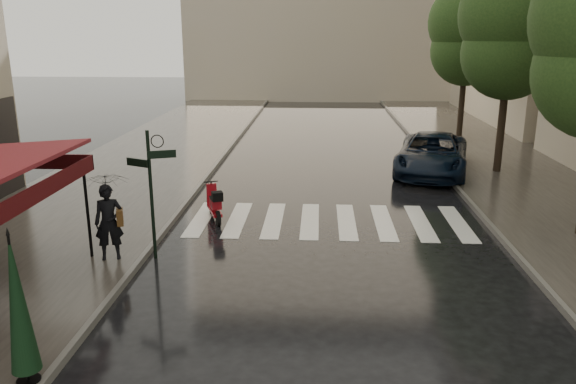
# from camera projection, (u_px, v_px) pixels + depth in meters

# --- Properties ---
(ground) EXTENTS (120.00, 120.00, 0.00)m
(ground) POSITION_uv_depth(u_px,v_px,m) (174.00, 321.00, 10.52)
(ground) COLOR black
(ground) RESTS_ON ground
(sidewalk_near) EXTENTS (6.00, 60.00, 0.12)m
(sidewalk_near) POSITION_uv_depth(u_px,v_px,m) (138.00, 168.00, 22.27)
(sidewalk_near) COLOR #38332D
(sidewalk_near) RESTS_ON ground
(sidewalk_far) EXTENTS (5.50, 60.00, 0.12)m
(sidewalk_far) POSITION_uv_depth(u_px,v_px,m) (516.00, 173.00, 21.48)
(sidewalk_far) COLOR #38332D
(sidewalk_far) RESTS_ON ground
(curb_near) EXTENTS (0.12, 60.00, 0.16)m
(curb_near) POSITION_uv_depth(u_px,v_px,m) (214.00, 168.00, 22.10)
(curb_near) COLOR #595651
(curb_near) RESTS_ON ground
(curb_far) EXTENTS (0.12, 60.00, 0.16)m
(curb_far) POSITION_uv_depth(u_px,v_px,m) (442.00, 171.00, 21.62)
(curb_far) COLOR #595651
(curb_far) RESTS_ON ground
(crosswalk) EXTENTS (7.85, 3.20, 0.01)m
(crosswalk) POSITION_uv_depth(u_px,v_px,m) (328.00, 221.00, 16.12)
(crosswalk) COLOR silver
(crosswalk) RESTS_ON ground
(signpost) EXTENTS (1.17, 0.29, 3.10)m
(signpost) POSITION_uv_depth(u_px,v_px,m) (151.00, 185.00, 12.97)
(signpost) COLOR black
(signpost) RESTS_ON ground
(tree_mid) EXTENTS (3.80, 3.80, 8.34)m
(tree_mid) POSITION_uv_depth(u_px,v_px,m) (512.00, 22.00, 20.01)
(tree_mid) COLOR black
(tree_mid) RESTS_ON sidewalk_far
(tree_far) EXTENTS (3.80, 3.80, 8.16)m
(tree_far) POSITION_uv_depth(u_px,v_px,m) (468.00, 28.00, 26.76)
(tree_far) COLOR black
(tree_far) RESTS_ON sidewalk_far
(pedestrian_with_umbrella) EXTENTS (1.34, 1.35, 2.52)m
(pedestrian_with_umbrella) POSITION_uv_depth(u_px,v_px,m) (106.00, 190.00, 12.70)
(pedestrian_with_umbrella) COLOR black
(pedestrian_with_umbrella) RESTS_ON sidewalk_near
(scooter) EXTENTS (0.75, 1.50, 1.03)m
(scooter) POSITION_uv_depth(u_px,v_px,m) (215.00, 205.00, 16.05)
(scooter) COLOR black
(scooter) RESTS_ON ground
(parked_car) EXTENTS (3.75, 5.90, 1.52)m
(parked_car) POSITION_uv_depth(u_px,v_px,m) (432.00, 154.00, 21.43)
(parked_car) COLOR black
(parked_car) RESTS_ON ground
(parasol_front) EXTENTS (0.43, 0.43, 2.42)m
(parasol_front) POSITION_uv_depth(u_px,v_px,m) (18.00, 304.00, 8.13)
(parasol_front) COLOR black
(parasol_front) RESTS_ON sidewalk_near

